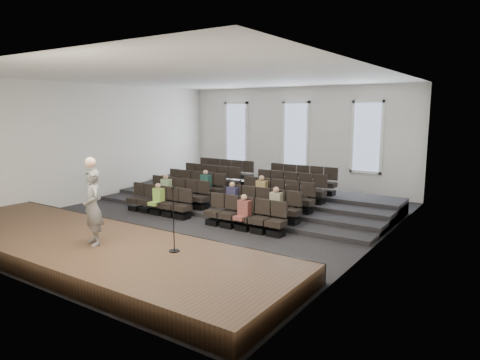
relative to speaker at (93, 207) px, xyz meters
The scene contains 14 objects.
ground 5.49m from the speaker, 94.81° to the left, with size 14.00×14.00×0.00m, color black.
ceiling 6.37m from the speaker, 94.81° to the left, with size 12.00×14.00×0.02m, color white.
wall_back 12.34m from the speaker, 92.07° to the left, with size 12.00×0.04×5.00m, color silver.
wall_front 2.08m from the speaker, 104.21° to the right, with size 12.00×0.04×5.00m, color silver.
wall_left 8.40m from the speaker, 140.82° to the left, with size 0.04×14.00×5.00m, color silver.
wall_right 7.74m from the speaker, 43.37° to the left, with size 0.04×14.00×5.00m, color silver.
stage 1.30m from the speaker, 159.25° to the left, with size 11.80×3.60×0.50m, color #432E1C.
stage_lip 2.33m from the speaker, 102.89° to the left, with size 11.80×0.06×0.52m, color black.
risers 8.55m from the speaker, 93.01° to the left, with size 11.80×4.80×0.60m.
seating_rows 6.87m from the speaker, 93.73° to the left, with size 6.80×4.70×1.67m.
windows 12.29m from the speaker, 92.08° to the left, with size 8.44×0.10×3.24m.
audience 5.77m from the speaker, 93.40° to the left, with size 5.45×2.64×1.10m.
speaker is the anchor object (origin of this frame).
mic_stand 2.24m from the speaker, 19.03° to the left, with size 0.27×0.27×1.60m.
Camera 1 is at (9.35, -11.93, 3.87)m, focal length 32.00 mm.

